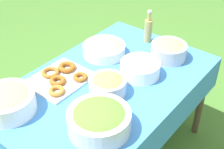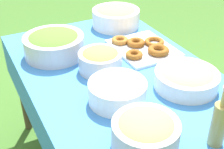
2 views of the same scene
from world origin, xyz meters
TOP-DOWN VIEW (x-y plane):
  - picnic_table at (0.00, 0.00)m, footprint 1.45×0.92m
  - salad_bowl at (0.34, 0.23)m, footprint 0.33×0.33m
  - pasta_bowl at (-0.24, -0.22)m, footprint 0.30×0.30m
  - donut_platter at (0.17, -0.24)m, footprint 0.37×0.32m
  - plate_stack at (-0.20, 0.12)m, footprint 0.26×0.26m
  - olive_oil_bottle at (-0.59, -0.08)m, footprint 0.06×0.06m
  - bread_bowl at (0.55, -0.26)m, footprint 0.31×0.31m
  - fruit_bowl at (-0.49, 0.16)m, footprint 0.25×0.25m
  - olive_bowl at (0.08, 0.07)m, footprint 0.22×0.22m

SIDE VIEW (x-z plane):
  - picnic_table at x=0.00m, z-range 0.27..1.00m
  - donut_platter at x=0.17m, z-range 0.72..0.77m
  - plate_stack at x=-0.20m, z-range 0.73..0.82m
  - pasta_bowl at x=-0.24m, z-range 0.73..0.83m
  - olive_bowl at x=0.08m, z-range 0.73..0.85m
  - fruit_bowl at x=-0.49m, z-range 0.73..0.86m
  - bread_bowl at x=0.55m, z-range 0.73..0.86m
  - salad_bowl at x=0.34m, z-range 0.73..0.86m
  - olive_oil_bottle at x=-0.59m, z-range 0.70..0.95m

